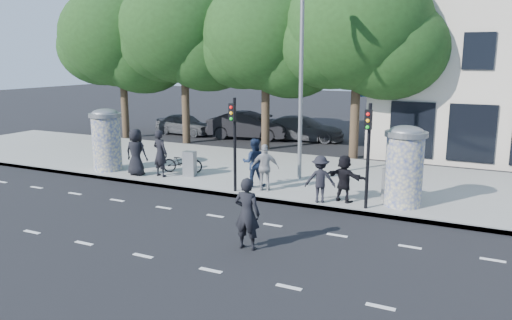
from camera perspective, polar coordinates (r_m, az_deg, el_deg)
The scene contains 27 objects.
ground at distance 14.86m, azimuth -7.44°, elevation -7.88°, with size 120.00×120.00×0.00m, color black.
sidewalk at distance 21.23m, azimuth 3.73°, elevation -1.59°, with size 40.00×8.00×0.15m, color gray.
curb at distance 17.76m, azimuth -1.14°, elevation -4.24°, with size 40.00×0.10×0.16m, color slate.
lane_dash_near at distance 13.21m, azimuth -12.77°, elevation -10.64°, with size 32.00×0.12×0.01m, color silver.
lane_dash_far at distance 15.98m, azimuth -4.67°, elevation -6.39°, with size 32.00×0.12×0.01m, color silver.
ad_column_left at distance 22.29m, azimuth -16.72°, elevation 2.41°, with size 1.36×1.36×2.65m.
ad_column_right at distance 16.89m, azimuth 16.60°, elevation -0.46°, with size 1.36×1.36×2.65m.
traffic_pole_near at distance 17.78m, azimuth -2.53°, elevation 2.88°, with size 0.22×0.31×3.40m.
traffic_pole_far at distance 16.08m, azimuth 12.69°, elevation 1.66°, with size 0.22×0.31×3.40m.
street_lamp at distance 19.56m, azimuth 5.14°, elevation 11.20°, with size 0.25×0.93×8.00m.
tree_far_left at distance 31.88m, azimuth -15.18°, elevation 13.56°, with size 7.20×7.20×9.26m.
tree_mid_left at distance 29.16m, azimuth -8.30°, elevation 14.65°, with size 7.20×7.20×9.57m.
tree_near_left at distance 26.85m, azimuth 1.12°, elevation 14.10°, with size 6.80×6.80×8.97m.
tree_center at distance 24.79m, azimuth 11.62°, elevation 14.63°, with size 7.00×7.00×9.30m.
ped_a at distance 21.05m, azimuth -13.55°, elevation 0.88°, with size 0.94×0.61×1.93m, color black.
ped_b at distance 20.63m, azimuth -10.89°, elevation 0.76°, with size 0.70×0.46×1.91m, color black.
ped_c at distance 18.74m, azimuth -0.22°, elevation -0.28°, with size 0.89×0.69×1.82m, color #192540.
ped_d at distance 16.81m, azimuth 7.35°, elevation -2.19°, with size 1.03×0.59×1.59m, color black.
ped_e at distance 18.11m, azimuth 1.05°, elevation -0.88°, with size 1.01×0.57×1.72m, color #9D9D9F.
ped_f at distance 17.00m, azimuth 10.05°, elevation -2.09°, with size 1.49×0.53×1.60m, color black.
man_road at distance 13.04m, azimuth -1.03°, elevation -6.14°, with size 0.70×0.46×1.92m, color black.
bicycle at distance 21.24m, azimuth -8.42°, elevation -0.23°, with size 1.72×0.60×0.90m, color black.
cabinet_left at distance 20.58m, azimuth -7.60°, elevation -0.42°, with size 0.49×0.36×1.02m, color gray.
cabinet_right at distance 17.57m, azimuth 15.20°, elevation -2.72°, with size 0.53×0.38×1.10m, color gray.
car_left at distance 32.60m, azimuth -8.12°, elevation 4.08°, with size 3.98×1.60×1.36m, color #4B4D52.
car_mid at distance 30.52m, azimuth -0.85°, elevation 3.96°, with size 5.00×1.74×1.65m, color black.
car_right at distance 30.17m, azimuth 5.33°, elevation 3.62°, with size 4.98×2.02×1.44m, color #4C4D52.
Camera 1 is at (7.79, -11.64, 4.97)m, focal length 35.00 mm.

